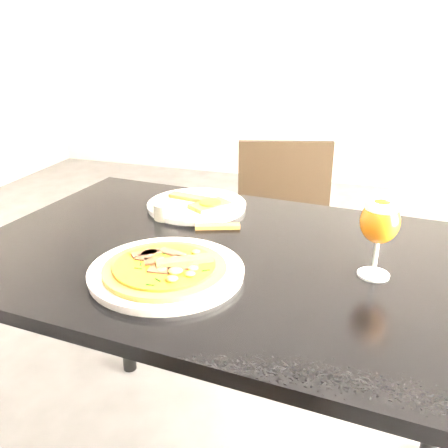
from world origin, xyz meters
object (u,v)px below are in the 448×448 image
(chair_far, at_px, (284,242))
(beer_glass, at_px, (380,222))
(pizza, at_px, (165,268))
(dining_table, at_px, (225,285))

(chair_far, bearing_deg, beer_glass, -82.40)
(pizza, xyz_separation_m, beer_glass, (0.41, 0.15, 0.10))
(pizza, bearing_deg, beer_glass, 19.87)
(dining_table, bearing_deg, chair_far, 94.52)
(chair_far, bearing_deg, dining_table, -106.29)
(dining_table, xyz_separation_m, chair_far, (0.00, 0.74, -0.20))
(pizza, bearing_deg, chair_far, 85.01)
(beer_glass, bearing_deg, dining_table, 177.01)
(dining_table, xyz_separation_m, beer_glass, (0.34, -0.02, 0.21))
(dining_table, height_order, pizza, pizza)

